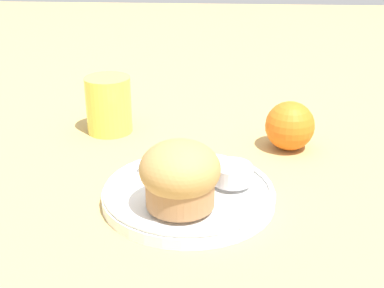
{
  "coord_description": "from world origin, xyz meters",
  "views": [
    {
      "loc": [
        0.04,
        -0.57,
        0.33
      ],
      "look_at": [
        0.0,
        0.05,
        0.06
      ],
      "focal_mm": 50.0,
      "sensor_mm": 36.0,
      "label": 1
    }
  ],
  "objects": [
    {
      "name": "plate",
      "position": [
        0.0,
        0.0,
        0.01
      ],
      "size": [
        0.21,
        0.21,
        0.02
      ],
      "color": "white",
      "rests_on": "ground_plane"
    },
    {
      "name": "berry_pair",
      "position": [
        0.01,
        0.04,
        0.03
      ],
      "size": [
        0.02,
        0.01,
        0.01
      ],
      "color": "#B7192D",
      "rests_on": "plate"
    },
    {
      "name": "juice_glass",
      "position": [
        -0.14,
        0.22,
        0.05
      ],
      "size": [
        0.07,
        0.07,
        0.09
      ],
      "color": "#EAD14C",
      "rests_on": "ground_plane"
    },
    {
      "name": "ground_plane",
      "position": [
        0.0,
        0.0,
        0.0
      ],
      "size": [
        3.0,
        3.0,
        0.0
      ],
      "primitive_type": "plane",
      "color": "tan"
    },
    {
      "name": "butter_knife",
      "position": [
        0.01,
        0.04,
        0.02
      ],
      "size": [
        0.15,
        0.03,
        0.0
      ],
      "rotation": [
        0.0,
        0.0,
        -0.12
      ],
      "color": "#B7B7BC",
      "rests_on": "plate"
    },
    {
      "name": "muffin",
      "position": [
        -0.01,
        -0.04,
        0.06
      ],
      "size": [
        0.09,
        0.09,
        0.08
      ],
      "color": "#9E7047",
      "rests_on": "plate"
    },
    {
      "name": "orange_fruit",
      "position": [
        0.14,
        0.17,
        0.04
      ],
      "size": [
        0.07,
        0.07,
        0.07
      ],
      "color": "orange",
      "rests_on": "ground_plane"
    },
    {
      "name": "cream_ramekin",
      "position": [
        0.05,
        0.02,
        0.03
      ],
      "size": [
        0.05,
        0.05,
        0.02
      ],
      "color": "silver",
      "rests_on": "plate"
    }
  ]
}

